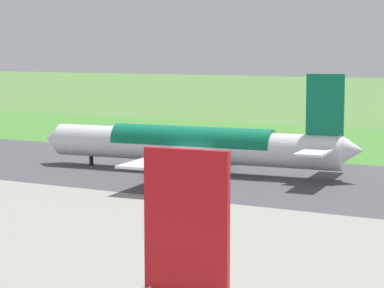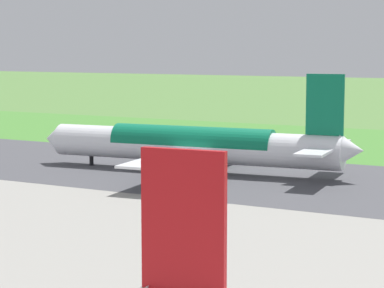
% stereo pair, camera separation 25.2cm
% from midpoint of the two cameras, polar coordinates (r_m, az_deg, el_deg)
% --- Properties ---
extents(ground_plane, '(800.00, 800.00, 0.00)m').
position_cam_midpoint_polar(ground_plane, '(123.65, -0.07, -2.07)').
color(ground_plane, '#547F3D').
extents(runway_asphalt, '(600.00, 40.32, 0.06)m').
position_cam_midpoint_polar(runway_asphalt, '(123.65, -0.07, -2.06)').
color(runway_asphalt, '#47474C').
rests_on(runway_asphalt, ground).
extents(grass_verge_foreground, '(600.00, 80.00, 0.04)m').
position_cam_midpoint_polar(grass_verge_foreground, '(157.51, 6.44, -0.14)').
color(grass_verge_foreground, '#478534').
rests_on(grass_verge_foreground, ground).
extents(airliner_main, '(54.15, 44.38, 15.88)m').
position_cam_midpoint_polar(airliner_main, '(122.88, 0.10, -0.08)').
color(airliner_main, white).
rests_on(airliner_main, ground).
extents(no_stopping_sign, '(0.60, 0.10, 2.70)m').
position_cam_midpoint_polar(no_stopping_sign, '(164.43, -0.83, 0.76)').
color(no_stopping_sign, slate).
rests_on(no_stopping_sign, ground).
extents(traffic_cone_orange, '(0.40, 0.40, 0.55)m').
position_cam_midpoint_polar(traffic_cone_orange, '(169.91, -0.99, 0.51)').
color(traffic_cone_orange, orange).
rests_on(traffic_cone_orange, ground).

